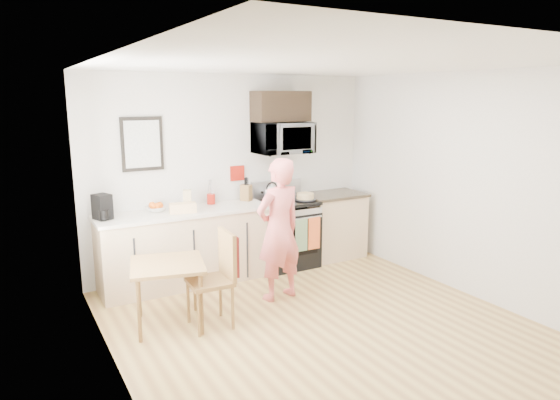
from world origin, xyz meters
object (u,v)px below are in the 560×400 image
dining_table (168,270)px  chair (222,265)px  microwave (282,138)px  person (279,230)px  range (286,235)px  cake (305,197)px

dining_table → chair: bearing=-24.9°
microwave → person: bearing=-121.7°
range → microwave: bearing=90.1°
microwave → cake: bearing=-42.6°
microwave → person: 1.55m
range → chair: bearing=-139.9°
person → cake: person is taller
range → cake: size_ratio=4.05×
range → person: (-0.65, -0.95, 0.39)m
cake → range: bearing=154.6°
person → microwave: bearing=-131.0°
cake → person: bearing=-136.7°
person → cake: (0.89, 0.84, 0.15)m
chair → cake: (1.72, 1.14, 0.34)m
microwave → chair: 2.30m
dining_table → cake: 2.43m
microwave → dining_table: 2.56m
range → person: 1.21m
microwave → chair: microwave is taller
dining_table → chair: 0.55m
range → dining_table: (-1.98, -1.02, 0.16)m
range → person: bearing=-124.5°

